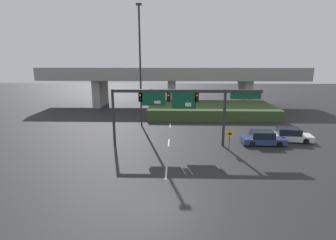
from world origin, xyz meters
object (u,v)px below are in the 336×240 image
at_px(speed_limit_sign, 230,138).
at_px(highway_light_pole_near, 140,65).
at_px(signal_gantry, 179,101).
at_px(parked_sedan_near_right, 263,138).
at_px(parked_sedan_mid_right, 289,135).

bearing_deg(speed_limit_sign, highway_light_pole_near, 135.63).
height_order(signal_gantry, parked_sedan_near_right, signal_gantry).
bearing_deg(parked_sedan_mid_right, signal_gantry, -163.75).
height_order(speed_limit_sign, parked_sedan_mid_right, speed_limit_sign).
height_order(speed_limit_sign, parked_sedan_near_right, speed_limit_sign).
relative_size(signal_gantry, highway_light_pole_near, 0.98).
relative_size(parked_sedan_near_right, parked_sedan_mid_right, 0.94).
bearing_deg(parked_sedan_near_right, highway_light_pole_near, 152.71).
xyz_separation_m(speed_limit_sign, parked_sedan_near_right, (4.06, 2.28, -0.74)).
relative_size(signal_gantry, parked_sedan_near_right, 3.39).
bearing_deg(parked_sedan_near_right, parked_sedan_mid_right, 21.31).
distance_m(signal_gantry, speed_limit_sign, 6.26).
height_order(speed_limit_sign, highway_light_pole_near, highway_light_pole_near).
xyz_separation_m(signal_gantry, speed_limit_sign, (4.98, -1.62, -3.43)).
xyz_separation_m(signal_gantry, parked_sedan_mid_right, (12.39, 1.90, -4.16)).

